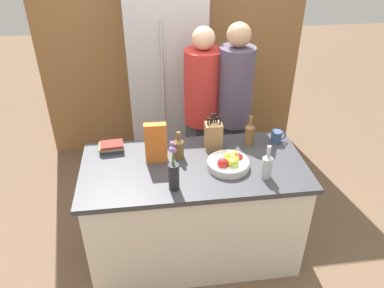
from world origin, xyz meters
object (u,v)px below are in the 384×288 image
at_px(bottle_wine, 267,165).
at_px(refrigerator, 167,77).
at_px(bottle_vinegar, 250,133).
at_px(flower_vase, 174,173).
at_px(book_stack, 112,147).
at_px(person_in_blue, 234,107).
at_px(coffee_mug, 277,137).
at_px(person_at_sink, 202,108).
at_px(bottle_oil, 179,147).
at_px(cereal_box, 156,143).
at_px(knife_block, 213,135).
at_px(fruit_bowl, 229,163).

bearing_deg(bottle_wine, refrigerator, 109.41).
relative_size(refrigerator, bottle_vinegar, 8.12).
bearing_deg(bottle_vinegar, flower_vase, -142.80).
height_order(book_stack, person_in_blue, person_in_blue).
bearing_deg(coffee_mug, person_in_blue, 118.67).
xyz_separation_m(bottle_vinegar, person_at_sink, (-0.29, 0.57, -0.03)).
bearing_deg(flower_vase, book_stack, 129.61).
bearing_deg(flower_vase, bottle_oil, 79.48).
xyz_separation_m(refrigerator, bottle_wine, (0.58, -1.63, -0.03)).
xyz_separation_m(coffee_mug, person_in_blue, (-0.25, 0.46, 0.06)).
bearing_deg(book_stack, person_at_sink, 33.08).
relative_size(coffee_mug, person_at_sink, 0.07).
relative_size(coffee_mug, bottle_oil, 0.57).
distance_m(cereal_box, person_at_sink, 0.85).
bearing_deg(coffee_mug, flower_vase, -150.60).
bearing_deg(person_at_sink, knife_block, -116.41).
xyz_separation_m(knife_block, person_in_blue, (0.28, 0.48, -0.01)).
height_order(fruit_bowl, bottle_wine, bottle_wine).
distance_m(coffee_mug, person_at_sink, 0.77).
bearing_deg(bottle_oil, person_at_sink, 67.24).
bearing_deg(knife_block, bottle_oil, -160.64).
distance_m(refrigerator, bottle_vinegar, 1.32).
distance_m(fruit_bowl, cereal_box, 0.55).
relative_size(knife_block, book_stack, 1.50).
xyz_separation_m(refrigerator, flower_vase, (-0.08, -1.68, -0.00)).
height_order(bottle_wine, person_at_sink, person_at_sink).
distance_m(refrigerator, bottle_wine, 1.73).
relative_size(refrigerator, cereal_box, 6.46).
xyz_separation_m(bottle_vinegar, bottle_wine, (0.01, -0.45, 0.00)).
relative_size(coffee_mug, person_in_blue, 0.07).
height_order(cereal_box, person_at_sink, person_at_sink).
bearing_deg(cereal_box, bottle_wine, -21.94).
bearing_deg(coffee_mug, cereal_box, -171.32).
bearing_deg(bottle_wine, coffee_mug, 63.35).
distance_m(person_at_sink, person_in_blue, 0.29).
height_order(coffee_mug, bottle_wine, bottle_wine).
distance_m(refrigerator, flower_vase, 1.68).
bearing_deg(bottle_vinegar, person_in_blue, 92.28).
height_order(flower_vase, bottle_wine, flower_vase).
bearing_deg(cereal_box, refrigerator, 82.48).
relative_size(fruit_bowl, bottle_oil, 1.41).
relative_size(flower_vase, person_at_sink, 0.22).
xyz_separation_m(knife_block, bottle_vinegar, (0.30, 0.02, -0.01)).
height_order(knife_block, bottle_wine, knife_block).
xyz_separation_m(knife_block, bottle_wine, (0.30, -0.43, -0.01)).
distance_m(flower_vase, person_at_sink, 1.12).
height_order(fruit_bowl, bottle_vinegar, bottle_vinegar).
bearing_deg(bottle_vinegar, refrigerator, 115.68).
bearing_deg(coffee_mug, knife_block, -177.70).
relative_size(cereal_box, person_in_blue, 0.18).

